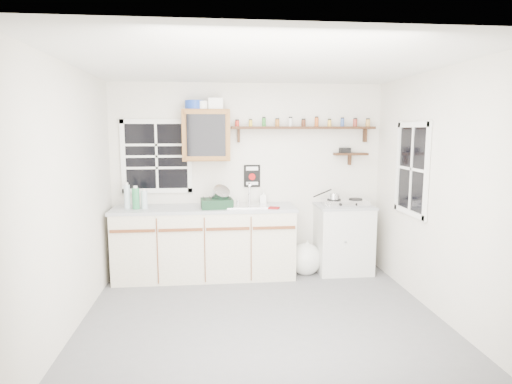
# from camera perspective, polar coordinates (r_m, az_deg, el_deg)

# --- Properties ---
(room) EXTENTS (3.64, 3.24, 2.54)m
(room) POSITION_cam_1_polar(r_m,az_deg,el_deg) (4.17, 0.81, -0.55)
(room) COLOR #5A5A5D
(room) RESTS_ON ground
(main_cabinet) EXTENTS (2.31, 0.63, 0.92)m
(main_cabinet) POSITION_cam_1_polar(r_m,az_deg,el_deg) (5.58, -6.79, -6.64)
(main_cabinet) COLOR #BFB59E
(main_cabinet) RESTS_ON floor
(right_cabinet) EXTENTS (0.73, 0.57, 0.91)m
(right_cabinet) POSITION_cam_1_polar(r_m,az_deg,el_deg) (5.86, 11.55, -6.06)
(right_cabinet) COLOR silver
(right_cabinet) RESTS_ON floor
(sink) EXTENTS (0.52, 0.44, 0.29)m
(sink) POSITION_cam_1_polar(r_m,az_deg,el_deg) (5.50, -1.27, -1.78)
(sink) COLOR silver
(sink) RESTS_ON main_cabinet
(upper_cabinet) EXTENTS (0.60, 0.32, 0.65)m
(upper_cabinet) POSITION_cam_1_polar(r_m,az_deg,el_deg) (5.54, -6.65, 7.53)
(upper_cabinet) COLOR brown
(upper_cabinet) RESTS_ON wall_back
(upper_cabinet_clutter) EXTENTS (0.48, 0.24, 0.14)m
(upper_cabinet_clutter) POSITION_cam_1_polar(r_m,az_deg,el_deg) (5.55, -7.15, 11.50)
(upper_cabinet_clutter) COLOR #173597
(upper_cabinet_clutter) RESTS_ON upper_cabinet
(spice_shelf) EXTENTS (1.91, 0.18, 0.34)m
(spice_shelf) POSITION_cam_1_polar(r_m,az_deg,el_deg) (5.74, 6.45, 8.58)
(spice_shelf) COLOR black
(spice_shelf) RESTS_ON wall_back
(secondary_shelf) EXTENTS (0.45, 0.16, 0.24)m
(secondary_shelf) POSITION_cam_1_polar(r_m,az_deg,el_deg) (5.92, 12.27, 5.03)
(secondary_shelf) COLOR black
(secondary_shelf) RESTS_ON wall_back
(warning_sign) EXTENTS (0.22, 0.02, 0.30)m
(warning_sign) POSITION_cam_1_polar(r_m,az_deg,el_deg) (5.74, -0.53, 2.16)
(warning_sign) COLOR black
(warning_sign) RESTS_ON wall_back
(window_back) EXTENTS (0.93, 0.03, 0.98)m
(window_back) POSITION_cam_1_polar(r_m,az_deg,el_deg) (5.73, -13.11, 4.65)
(window_back) COLOR black
(window_back) RESTS_ON wall_back
(window_right) EXTENTS (0.03, 0.78, 1.08)m
(window_right) POSITION_cam_1_polar(r_m,az_deg,el_deg) (5.18, 20.09, 2.90)
(window_right) COLOR black
(window_right) RESTS_ON wall_back
(water_bottles) EXTENTS (0.28, 0.11, 0.33)m
(water_bottles) POSITION_cam_1_polar(r_m,az_deg,el_deg) (5.51, -15.80, -0.76)
(water_bottles) COLOR #ABC1C8
(water_bottles) RESTS_ON main_cabinet
(dish_rack) EXTENTS (0.41, 0.33, 0.29)m
(dish_rack) POSITION_cam_1_polar(r_m,az_deg,el_deg) (5.38, -5.10, -1.14)
(dish_rack) COLOR black
(dish_rack) RESTS_ON main_cabinet
(soap_bottle) EXTENTS (0.10, 0.11, 0.19)m
(soap_bottle) POSITION_cam_1_polar(r_m,az_deg,el_deg) (5.65, 1.02, -0.66)
(soap_bottle) COLOR white
(soap_bottle) RESTS_ON main_cabinet
(rag) EXTENTS (0.16, 0.15, 0.02)m
(rag) POSITION_cam_1_polar(r_m,az_deg,el_deg) (5.33, 2.40, -2.12)
(rag) COLOR maroon
(rag) RESTS_ON main_cabinet
(hotplate) EXTENTS (0.61, 0.36, 0.08)m
(hotplate) POSITION_cam_1_polar(r_m,az_deg,el_deg) (5.74, 11.75, -1.34)
(hotplate) COLOR silver
(hotplate) RESTS_ON right_cabinet
(saucepan) EXTENTS (0.31, 0.25, 0.15)m
(saucepan) POSITION_cam_1_polar(r_m,az_deg,el_deg) (5.69, 10.29, -0.57)
(saucepan) COLOR silver
(saucepan) RESTS_ON hotplate
(trash_bag) EXTENTS (0.42, 0.38, 0.48)m
(trash_bag) POSITION_cam_1_polar(r_m,az_deg,el_deg) (5.75, 6.64, -8.84)
(trash_bag) COLOR silver
(trash_bag) RESTS_ON floor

